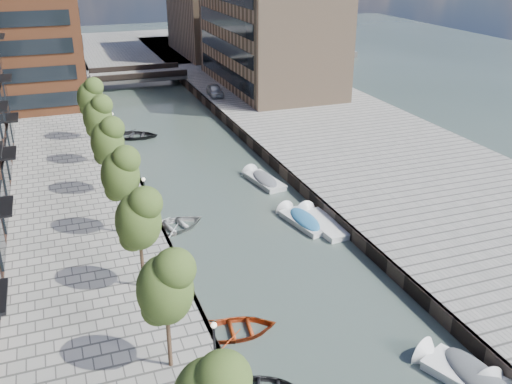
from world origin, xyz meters
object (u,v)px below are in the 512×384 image
tree_5 (98,115)px  motorboat_1 (468,377)px  sloop_3 (174,230)px  motorboat_4 (262,180)px  tree_2 (138,217)px  tree_4 (107,139)px  tree_1 (165,285)px  motorboat_2 (319,222)px  sloop_4 (135,138)px  bridge (138,75)px  tree_3 (120,172)px  car (215,90)px  sloop_2 (237,333)px  tree_6 (90,96)px  motorboat_3 (301,220)px

tree_5 → motorboat_1: bearing=-68.3°
sloop_3 → motorboat_4: (9.05, 6.13, 0.20)m
tree_2 → tree_4: size_ratio=1.00×
tree_1 → motorboat_4: bearing=59.6°
motorboat_4 → motorboat_2: bearing=-82.7°
sloop_3 → sloop_4: size_ratio=0.97×
bridge → sloop_4: bridge is taller
tree_4 → sloop_3: (3.42, -5.88, -5.31)m
tree_3 → car: bearing=64.5°
sloop_3 → tree_2: bearing=141.6°
tree_4 → sloop_2: size_ratio=1.38×
tree_1 → tree_6: 35.00m
motorboat_2 → car: bearing=86.1°
tree_2 → tree_6: size_ratio=1.00×
tree_4 → car: (16.00, 26.55, -3.60)m
tree_5 → tree_6: size_ratio=1.00×
tree_6 → tree_3: bearing=-90.0°
sloop_3 → sloop_4: sloop_4 is taller
sloop_2 → motorboat_4: 20.67m
tree_4 → sloop_4: (4.11, 16.01, -5.31)m
tree_1 → motorboat_3: (12.44, 13.07, -5.11)m
tree_3 → car: size_ratio=1.44×
tree_3 → tree_5: (0.00, 14.00, 0.00)m
motorboat_1 → tree_4: bearing=116.8°
tree_6 → bridge: bearing=71.9°
bridge → sloop_2: (-4.52, -58.59, -1.39)m
tree_5 → motorboat_4: (12.47, -6.75, -5.11)m
sloop_4 → motorboat_2: bearing=-138.2°
motorboat_1 → motorboat_2: bearing=87.9°
motorboat_1 → motorboat_2: motorboat_1 is taller
sloop_4 → tree_6: bearing=136.8°
tree_4 → sloop_4: tree_4 is taller
tree_2 → motorboat_1: bearing=-42.0°
motorboat_3 → motorboat_4: bearing=89.8°
tree_1 → motorboat_1: tree_1 is taller
tree_1 → motorboat_3: bearing=46.4°
sloop_3 → tree_5: bearing=-0.7°
tree_6 → car: bearing=38.1°
tree_1 → motorboat_2: tree_1 is taller
motorboat_4 → motorboat_3: bearing=-90.2°
tree_1 → tree_5: size_ratio=1.00×
motorboat_1 → car: car is taller
tree_2 → sloop_4: bearing=82.2°
tree_5 → car: size_ratio=1.44×
tree_1 → motorboat_4: 25.17m
tree_5 → car: bearing=50.7°
tree_5 → sloop_4: size_ratio=1.20×
sloop_2 → sloop_3: size_ratio=0.90×
motorboat_3 → bridge: bearing=94.7°
tree_1 → tree_4: (0.00, 21.00, 0.00)m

